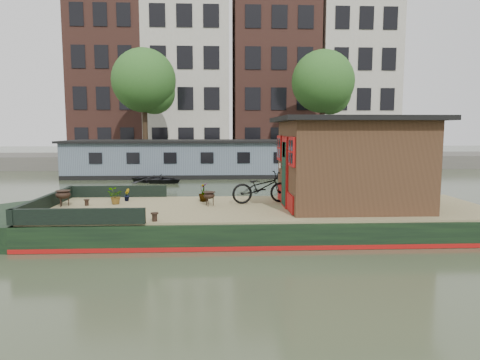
{
  "coord_description": "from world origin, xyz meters",
  "views": [
    {
      "loc": [
        -1.35,
        -11.37,
        2.73
      ],
      "look_at": [
        -0.77,
        0.5,
        1.33
      ],
      "focal_mm": 32.0,
      "sensor_mm": 36.0,
      "label": 1
    }
  ],
  "objects_px": {
    "cabin": "(350,161)",
    "brazier_rear": "(63,198)",
    "bicycle": "(261,187)",
    "dinghy": "(157,177)",
    "brazier_front": "(209,199)"
  },
  "relations": [
    {
      "from": "cabin",
      "to": "brazier_rear",
      "type": "relative_size",
      "value": 9.11
    },
    {
      "from": "cabin",
      "to": "dinghy",
      "type": "relative_size",
      "value": 1.45
    },
    {
      "from": "cabin",
      "to": "brazier_rear",
      "type": "height_order",
      "value": "cabin"
    },
    {
      "from": "brazier_front",
      "to": "brazier_rear",
      "type": "xyz_separation_m",
      "value": [
        -3.97,
        0.12,
        0.03
      ]
    },
    {
      "from": "cabin",
      "to": "brazier_front",
      "type": "height_order",
      "value": "cabin"
    },
    {
      "from": "cabin",
      "to": "bicycle",
      "type": "bearing_deg",
      "value": 165.07
    },
    {
      "from": "brazier_front",
      "to": "bicycle",
      "type": "bearing_deg",
      "value": 14.81
    },
    {
      "from": "bicycle",
      "to": "dinghy",
      "type": "distance_m",
      "value": 11.15
    },
    {
      "from": "bicycle",
      "to": "brazier_rear",
      "type": "relative_size",
      "value": 3.87
    },
    {
      "from": "brazier_front",
      "to": "brazier_rear",
      "type": "bearing_deg",
      "value": 178.34
    },
    {
      "from": "cabin",
      "to": "dinghy",
      "type": "xyz_separation_m",
      "value": [
        -6.73,
        10.84,
        -1.59
      ]
    },
    {
      "from": "bicycle",
      "to": "dinghy",
      "type": "bearing_deg",
      "value": 10.91
    },
    {
      "from": "dinghy",
      "to": "brazier_rear",
      "type": "bearing_deg",
      "value": -157.77
    },
    {
      "from": "bicycle",
      "to": "brazier_rear",
      "type": "bearing_deg",
      "value": 80.53
    },
    {
      "from": "cabin",
      "to": "brazier_rear",
      "type": "bearing_deg",
      "value": 177.41
    }
  ]
}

